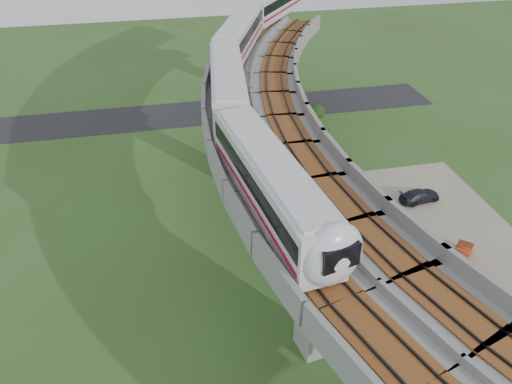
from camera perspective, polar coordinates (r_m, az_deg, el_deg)
The scene contains 15 objects.
ground at distance 43.30m, azimuth 1.18°, elevation -6.96°, with size 160.00×160.00×0.00m, color #3A5321.
dirt_lot at distance 46.51m, azimuth 18.91°, elevation -5.79°, with size 18.00×26.00×0.04m, color gray.
asphalt_road at distance 68.53m, azimuth -4.58°, elevation 9.19°, with size 60.00×8.00×0.03m, color #232326.
viaduct at distance 39.03m, azimuth 6.85°, elevation 4.04°, with size 19.58×73.98×11.40m.
metro_train at distance 49.65m, azimuth -0.09°, elevation 14.95°, with size 19.09×59.56×3.64m.
fence at distance 45.61m, azimuth 13.25°, elevation -4.39°, with size 3.87×38.73×1.50m.
tree_0 at distance 63.87m, azimuth 6.80°, elevation 9.10°, with size 2.30×2.30×2.95m.
tree_1 at distance 57.23m, azimuth 6.41°, elevation 5.98°, with size 2.85×2.85×3.07m.
tree_2 at distance 50.94m, azimuth 6.33°, elevation 2.11°, with size 2.37×2.37×2.76m.
tree_3 at distance 45.67m, azimuth 8.13°, elevation -2.19°, with size 2.54×2.54×2.79m.
tree_4 at distance 40.88m, azimuth 10.55°, elevation -6.86°, with size 3.05×3.05×3.30m.
tree_5 at distance 36.87m, azimuth 15.96°, elevation -13.55°, with size 1.94×1.94×2.70m.
car_white at distance 42.04m, azimuth 24.00°, elevation -10.97°, with size 1.35×3.36×1.14m, color silver.
car_red at distance 45.50m, azimuth 22.45°, elevation -6.67°, with size 1.26×3.61×1.19m, color #A02C0E.
car_dark at distance 51.79m, azimuth 18.20°, elevation -0.40°, with size 1.70×4.19×1.21m, color black.
Camera 1 is at (-7.77, -32.04, 28.08)m, focal length 35.00 mm.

